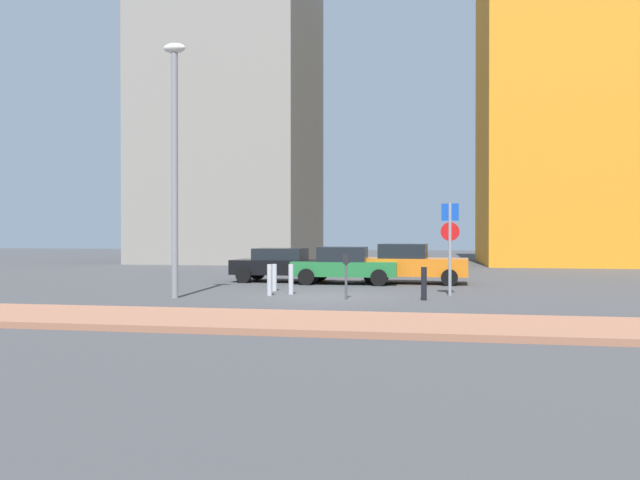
# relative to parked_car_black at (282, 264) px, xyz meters

# --- Properties ---
(ground_plane) EXTENTS (120.00, 120.00, 0.00)m
(ground_plane) POSITION_rel_parked_car_black_xyz_m (2.97, -5.87, -0.74)
(ground_plane) COLOR #424244
(sidewalk_brick) EXTENTS (40.00, 3.10, 0.14)m
(sidewalk_brick) POSITION_rel_parked_car_black_xyz_m (2.97, -12.04, -0.67)
(sidewalk_brick) COLOR #9E664C
(sidewalk_brick) RESTS_ON ground
(parked_car_black) EXTENTS (4.17, 2.17, 1.40)m
(parked_car_black) POSITION_rel_parked_car_black_xyz_m (0.00, 0.00, 0.00)
(parked_car_black) COLOR black
(parked_car_black) RESTS_ON ground
(parked_car_green) EXTENTS (4.18, 2.09, 1.47)m
(parked_car_green) POSITION_rel_parked_car_black_xyz_m (2.69, -0.57, 0.02)
(parked_car_green) COLOR #237238
(parked_car_green) RESTS_ON ground
(parked_car_orange) EXTENTS (4.48, 2.20, 1.59)m
(parked_car_orange) POSITION_rel_parked_car_black_xyz_m (5.26, 0.08, 0.06)
(parked_car_orange) COLOR orange
(parked_car_orange) RESTS_ON ground
(parking_sign_post) EXTENTS (0.60, 0.13, 2.99)m
(parking_sign_post) POSITION_rel_parked_car_black_xyz_m (6.71, -4.79, 1.15)
(parking_sign_post) COLOR gray
(parking_sign_post) RESTS_ON ground
(parking_meter) EXTENTS (0.18, 0.14, 1.36)m
(parking_meter) POSITION_rel_parked_car_black_xyz_m (3.57, -6.46, 0.15)
(parking_meter) COLOR #4C4C51
(parking_meter) RESTS_ON ground
(street_lamp) EXTENTS (0.70, 0.36, 7.87)m
(street_lamp) POSITION_rel_parked_car_black_xyz_m (-1.69, -7.09, 3.83)
(street_lamp) COLOR gray
(street_lamp) RESTS_ON ground
(traffic_bollard_near) EXTENTS (0.17, 0.17, 1.00)m
(traffic_bollard_near) POSITION_rel_parked_car_black_xyz_m (5.90, -6.34, -0.24)
(traffic_bollard_near) COLOR black
(traffic_bollard_near) RESTS_ON ground
(traffic_bollard_mid) EXTENTS (0.15, 0.15, 1.01)m
(traffic_bollard_mid) POSITION_rel_parked_car_black_xyz_m (0.99, -5.83, -0.23)
(traffic_bollard_mid) COLOR #B7B7BC
(traffic_bollard_mid) RESTS_ON ground
(traffic_bollard_far) EXTENTS (0.17, 0.17, 0.94)m
(traffic_bollard_far) POSITION_rel_parked_car_black_xyz_m (0.73, -4.18, -0.27)
(traffic_bollard_far) COLOR #B7B7BC
(traffic_bollard_far) RESTS_ON ground
(traffic_bollard_edge) EXTENTS (0.16, 0.16, 0.99)m
(traffic_bollard_edge) POSITION_rel_parked_car_black_xyz_m (1.58, -5.28, -0.24)
(traffic_bollard_edge) COLOR #B7B7BC
(traffic_bollard_edge) RESTS_ON ground
(building_colorful_midrise) EXTENTS (14.51, 12.02, 22.94)m
(building_colorful_midrise) POSITION_rel_parked_car_black_xyz_m (16.68, 18.89, 10.73)
(building_colorful_midrise) COLOR orange
(building_colorful_midrise) RESTS_ON ground
(building_under_construction) EXTENTS (11.40, 11.80, 21.05)m
(building_under_construction) POSITION_rel_parked_car_black_xyz_m (-8.25, 18.54, 9.79)
(building_under_construction) COLOR gray
(building_under_construction) RESTS_ON ground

